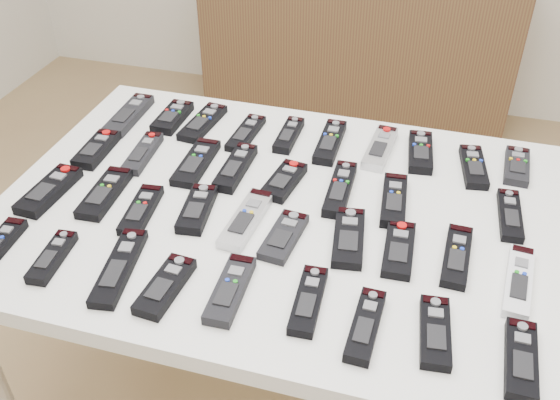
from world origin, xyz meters
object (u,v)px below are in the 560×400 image
(remote_8, at_px, (474,167))
(remote_35, at_px, (435,332))
(remote_17, at_px, (510,215))
(remote_21, at_px, (197,209))
(remote_13, at_px, (236,167))
(remote_24, at_px, (349,238))
(remote_36, at_px, (521,359))
(remote_0, at_px, (129,115))
(remote_4, at_px, (289,135))
(remote_14, at_px, (284,181))
(remote_29, at_px, (52,257))
(remote_16, at_px, (394,200))
(remote_25, at_px, (399,249))
(remote_27, at_px, (519,281))
(sideboard, at_px, (356,48))
(remote_6, at_px, (380,148))
(remote_34, at_px, (365,325))
(remote_7, at_px, (420,152))
(remote_23, at_px, (284,236))
(remote_32, at_px, (230,290))
(remote_10, at_px, (96,149))
(remote_20, at_px, (141,210))
(remote_11, at_px, (143,153))
(remote_12, at_px, (196,163))
(remote_22, at_px, (246,219))
(remote_1, at_px, (172,117))
(remote_31, at_px, (165,286))
(table, at_px, (280,227))
(remote_15, at_px, (340,189))
(remote_5, at_px, (330,142))
(remote_19, at_px, (105,193))
(remote_33, at_px, (308,300))
(remote_18, at_px, (49,190))
(remote_26, at_px, (457,256))
(remote_2, at_px, (203,123))

(remote_8, relative_size, remote_35, 1.07)
(remote_17, height_order, remote_21, remote_21)
(remote_13, xyz_separation_m, remote_21, (-0.03, -0.18, -0.00))
(remote_24, height_order, remote_36, same)
(remote_0, height_order, remote_4, remote_0)
(remote_24, xyz_separation_m, remote_35, (0.19, -0.21, -0.00))
(remote_14, xyz_separation_m, remote_29, (-0.37, -0.38, 0.00))
(remote_16, bearing_deg, remote_25, -83.78)
(remote_17, xyz_separation_m, remote_27, (0.01, -0.21, 0.00))
(remote_17, bearing_deg, sideboard, 106.39)
(remote_6, height_order, remote_13, same)
(remote_17, height_order, remote_36, remote_36)
(remote_24, xyz_separation_m, remote_29, (-0.55, -0.22, -0.00))
(remote_25, relative_size, remote_34, 0.98)
(remote_4, height_order, remote_7, remote_7)
(remote_23, relative_size, remote_27, 0.80)
(remote_34, bearing_deg, remote_7, 88.37)
(remote_32, bearing_deg, remote_35, -1.39)
(remote_10, relative_size, remote_20, 0.94)
(remote_11, bearing_deg, remote_21, -43.27)
(remote_12, xyz_separation_m, remote_22, (0.19, -0.17, 0.00))
(remote_1, xyz_separation_m, remote_31, (0.25, -0.59, 0.00))
(remote_10, relative_size, remote_13, 0.84)
(remote_14, bearing_deg, table, -71.85)
(remote_22, bearing_deg, remote_21, -176.97)
(remote_20, relative_size, remote_32, 0.95)
(remote_11, xyz_separation_m, remote_20, (0.10, -0.21, -0.00))
(remote_32, height_order, remote_36, same)
(remote_8, xyz_separation_m, remote_15, (-0.29, -0.18, 0.00))
(remote_5, relative_size, remote_20, 1.16)
(remote_19, relative_size, remote_35, 1.17)
(remote_8, relative_size, remote_19, 0.91)
(remote_7, distance_m, remote_16, 0.22)
(remote_5, xyz_separation_m, remote_15, (0.07, -0.19, 0.00))
(remote_20, bearing_deg, remote_6, 33.82)
(remote_8, relative_size, remote_16, 0.93)
(remote_14, xyz_separation_m, remote_35, (0.38, -0.36, -0.00))
(remote_10, distance_m, remote_36, 1.08)
(remote_15, xyz_separation_m, remote_19, (-0.51, -0.16, -0.00))
(remote_1, distance_m, remote_8, 0.79)
(table, height_order, remote_33, remote_33)
(remote_4, relative_size, remote_18, 0.87)
(remote_13, distance_m, remote_32, 0.41)
(remote_26, xyz_separation_m, remote_35, (-0.02, -0.21, 0.00))
(remote_21, bearing_deg, remote_10, 147.73)
(remote_15, bearing_deg, remote_31, -124.22)
(remote_14, distance_m, remote_22, 0.16)
(remote_29, bearing_deg, remote_2, 75.99)
(remote_5, bearing_deg, remote_15, -71.96)
(remote_7, xyz_separation_m, remote_12, (-0.52, -0.20, -0.00))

